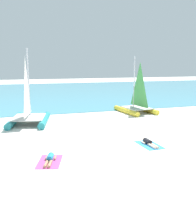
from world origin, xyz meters
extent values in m
plane|color=white|center=(0.00, 10.00, 0.00)|extent=(120.00, 120.00, 0.00)
cube|color=#4C9EB7|center=(0.00, 31.11, 0.03)|extent=(120.00, 40.00, 0.05)
cylinder|color=yellow|center=(4.36, 9.64, 0.24)|extent=(0.93, 4.22, 0.48)
cylinder|color=yellow|center=(6.55, 9.88, 0.24)|extent=(0.93, 4.22, 0.48)
cube|color=silver|center=(5.48, 9.56, 0.51)|extent=(2.47, 2.91, 0.06)
cylinder|color=silver|center=(5.41, 10.16, 2.98)|extent=(0.10, 0.10, 4.99)
pyramid|color=#4CA54C|center=(5.52, 9.18, 2.83)|extent=(0.30, 2.19, 4.19)
cylinder|color=teal|center=(-6.02, 8.31, 0.26)|extent=(1.49, 4.58, 0.52)
cylinder|color=teal|center=(-3.67, 7.80, 0.26)|extent=(1.49, 4.58, 0.52)
cube|color=silver|center=(-4.89, 7.84, 0.56)|extent=(2.97, 3.38, 0.07)
cylinder|color=silver|center=(-4.75, 8.48, 3.25)|extent=(0.11, 0.11, 5.45)
pyramid|color=white|center=(-4.98, 7.42, 3.09)|extent=(0.58, 2.36, 4.58)
cube|color=#D84C99|center=(-4.37, -0.82, 0.01)|extent=(1.60, 2.14, 0.01)
cylinder|color=#268CCC|center=(-4.31, -0.63, 0.16)|extent=(0.46, 0.68, 0.30)
sphere|color=tan|center=(-4.20, -0.24, 0.16)|extent=(0.22, 0.22, 0.22)
cylinder|color=tan|center=(-4.58, -1.22, 0.08)|extent=(0.36, 0.79, 0.14)
cylinder|color=tan|center=(-4.41, -1.28, 0.08)|extent=(0.36, 0.79, 0.14)
cylinder|color=tan|center=(-4.48, -0.42, 0.07)|extent=(0.22, 0.46, 0.10)
cylinder|color=tan|center=(-4.06, -0.54, 0.07)|extent=(0.22, 0.46, 0.10)
cube|color=#338CD8|center=(1.60, 0.05, 0.01)|extent=(1.13, 1.92, 0.01)
cylinder|color=black|center=(1.60, 0.25, 0.16)|extent=(0.31, 0.63, 0.30)
sphere|color=beige|center=(1.59, 0.66, 0.16)|extent=(0.22, 0.22, 0.22)
cylinder|color=beige|center=(1.52, -0.40, 0.08)|extent=(0.15, 0.78, 0.14)
cylinder|color=beige|center=(1.70, -0.40, 0.08)|extent=(0.15, 0.78, 0.14)
cylinder|color=beige|center=(1.38, 0.40, 0.07)|extent=(0.11, 0.45, 0.10)
cylinder|color=beige|center=(1.82, 0.41, 0.07)|extent=(0.11, 0.45, 0.10)
camera|label=1|loc=(-5.75, -12.88, 4.72)|focal=41.05mm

